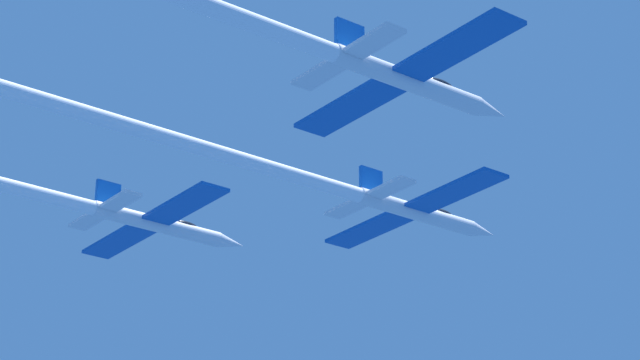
# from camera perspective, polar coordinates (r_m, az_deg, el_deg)

# --- Properties ---
(jet_lead) EXTENTS (17.40, 41.74, 2.88)m
(jet_lead) POSITION_cam_1_polar(r_m,az_deg,el_deg) (88.62, -0.51, 0.02)
(jet_lead) COLOR silver
(jet_left_wing) EXTENTS (17.40, 38.71, 2.88)m
(jet_left_wing) POSITION_cam_1_polar(r_m,az_deg,el_deg) (93.90, -11.55, -0.75)
(jet_left_wing) COLOR silver
(jet_right_wing) EXTENTS (17.40, 41.81, 2.88)m
(jet_right_wing) POSITION_cam_1_polar(r_m,az_deg,el_deg) (69.21, -2.32, 6.64)
(jet_right_wing) COLOR silver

